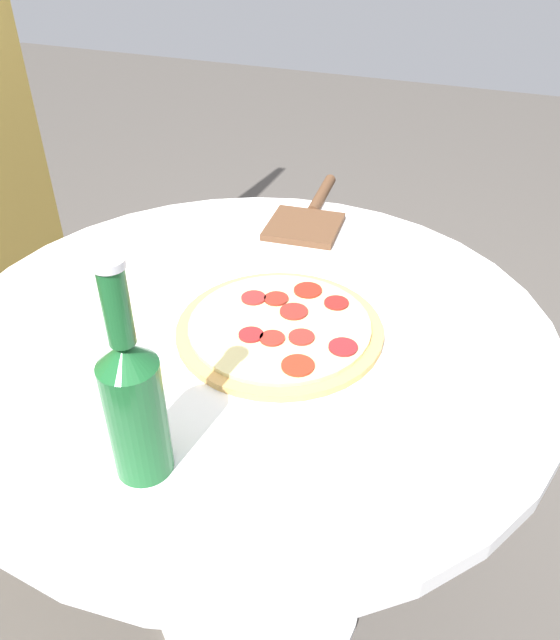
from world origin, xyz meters
name	(u,v)px	position (x,y,z in m)	size (l,w,h in m)	color
ground_plane	(259,594)	(0.00, 0.00, 0.00)	(8.00, 8.00, 0.00)	#4C4742
table	(253,400)	(0.00, 0.00, 0.54)	(0.86, 0.86, 0.68)	white
pizza	(281,327)	(0.00, -0.05, 0.69)	(0.29, 0.29, 0.02)	tan
beer_bottle	(135,401)	(-0.28, 0.00, 0.78)	(0.06, 0.06, 0.26)	#195628
pizza_paddle	(309,217)	(0.34, 0.03, 0.69)	(0.29, 0.14, 0.02)	brown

